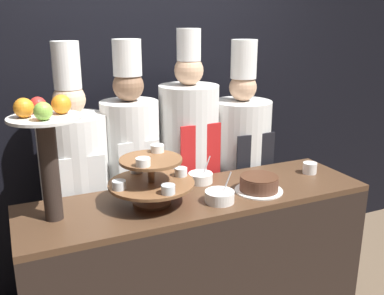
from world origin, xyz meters
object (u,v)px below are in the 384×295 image
object	(u,v)px
chef_left	(76,182)
serving_bowl_far	(201,178)
cup_white	(310,168)
chef_center_left	(132,167)
tiered_stand	(151,177)
chef_center_right	(189,155)
fruit_pedestal	(46,140)
chef_right	(241,157)
cake_round	(259,184)
serving_bowl_near	(220,196)

from	to	relation	value
chef_left	serving_bowl_far	bearing A→B (deg)	-27.81
cup_white	chef_center_left	distance (m)	1.14
tiered_stand	serving_bowl_far	bearing A→B (deg)	25.04
chef_left	chef_center_right	world-z (taller)	chef_center_right
serving_bowl_far	chef_left	world-z (taller)	chef_left
cup_white	chef_center_right	distance (m)	0.80
fruit_pedestal	chef_center_left	world-z (taller)	chef_center_left
tiered_stand	cup_white	bearing A→B (deg)	1.68
chef_right	chef_center_left	bearing A→B (deg)	-180.00
fruit_pedestal	cake_round	bearing A→B (deg)	-5.98
chef_left	fruit_pedestal	bearing A→B (deg)	-110.57
chef_center_left	chef_right	distance (m)	0.81
cup_white	serving_bowl_far	world-z (taller)	serving_bowl_far
fruit_pedestal	chef_left	world-z (taller)	chef_left
fruit_pedestal	serving_bowl_near	distance (m)	0.93
chef_left	chef_right	world-z (taller)	chef_left
cake_round	fruit_pedestal	bearing A→B (deg)	174.02
tiered_stand	serving_bowl_near	world-z (taller)	tiered_stand
serving_bowl_near	chef_center_left	world-z (taller)	chef_center_left
fruit_pedestal	serving_bowl_far	distance (m)	0.96
tiered_stand	chef_center_right	bearing A→B (deg)	49.61
fruit_pedestal	chef_left	bearing A→B (deg)	69.43
cup_white	chef_right	distance (m)	0.55
tiered_stand	serving_bowl_far	size ratio (longest dim) A/B	2.84
serving_bowl_near	chef_center_right	distance (m)	0.67
chef_left	chef_right	distance (m)	1.17
serving_bowl_near	chef_right	distance (m)	0.84
fruit_pedestal	cup_white	world-z (taller)	fruit_pedestal
serving_bowl_far	chef_right	size ratio (longest dim) A/B	0.09
chef_center_left	chef_right	bearing A→B (deg)	0.00
fruit_pedestal	cake_round	size ratio (longest dim) A/B	2.21
chef_left	serving_bowl_near	bearing A→B (deg)	-45.55
serving_bowl_near	chef_right	xyz separation A→B (m)	(0.52, 0.66, -0.04)
fruit_pedestal	chef_right	bearing A→B (deg)	20.36
fruit_pedestal	serving_bowl_near	size ratio (longest dim) A/B	3.72
cup_white	chef_center_right	world-z (taller)	chef_center_right
fruit_pedestal	serving_bowl_far	xyz separation A→B (m)	(0.87, 0.15, -0.37)
fruit_pedestal	chef_center_left	distance (m)	0.83
chef_center_right	cup_white	bearing A→B (deg)	-38.77
chef_left	chef_center_right	xyz separation A→B (m)	(0.76, -0.00, 0.08)
serving_bowl_near	chef_left	world-z (taller)	chef_left
serving_bowl_near	chef_right	bearing A→B (deg)	51.83
tiered_stand	cake_round	bearing A→B (deg)	-8.36
serving_bowl_near	serving_bowl_far	xyz separation A→B (m)	(0.03, 0.30, -0.00)
cup_white	serving_bowl_far	bearing A→B (deg)	168.69
chef_center_left	chef_center_right	world-z (taller)	chef_center_right
cake_round	chef_left	distance (m)	1.11
cake_round	chef_center_right	distance (m)	0.64
cup_white	chef_center_right	bearing A→B (deg)	141.23
serving_bowl_far	chef_center_right	bearing A→B (deg)	77.04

